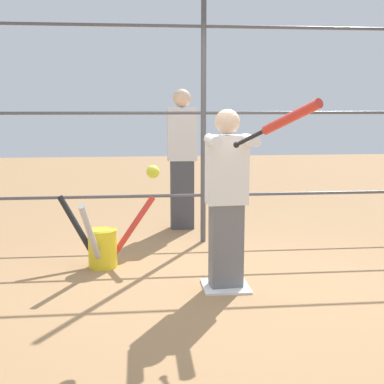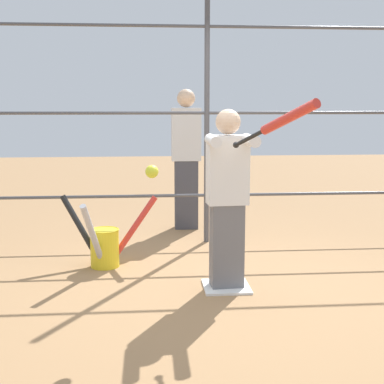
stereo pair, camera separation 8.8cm
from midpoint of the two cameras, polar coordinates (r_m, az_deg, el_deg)
ground_plane at (r=4.77m, az=3.07°, el=-10.13°), size 24.00×24.00×0.00m
home_plate at (r=4.76m, az=3.07°, el=-10.02°), size 0.40×0.40×0.02m
fence_backstop at (r=6.08m, az=0.81°, el=8.44°), size 5.14×0.06×2.98m
batter at (r=4.54m, az=3.19°, el=-0.19°), size 0.40×0.54×1.55m
baseball_bat_swinging at (r=3.67m, az=9.01°, el=7.46°), size 0.43×0.83×0.37m
softball_in_flight at (r=3.88m, az=-4.84°, el=2.17°), size 0.10×0.10×0.10m
bat_bucket at (r=5.34m, az=-10.03°, el=-5.56°), size 0.99×0.73×0.71m
bystander_behind_fence at (r=6.79m, az=-1.44°, el=3.74°), size 0.37×0.23×1.77m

